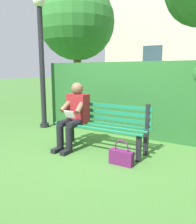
{
  "coord_description": "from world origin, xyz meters",
  "views": [
    {
      "loc": [
        -1.95,
        3.37,
        1.4
      ],
      "look_at": [
        0.0,
        0.1,
        0.7
      ],
      "focal_mm": 36.52,
      "sensor_mm": 36.0,
      "label": 1
    }
  ],
  "objects_px": {
    "handbag": "(121,157)",
    "lamp_post": "(41,52)",
    "person_seated": "(74,113)",
    "tree_far": "(75,24)",
    "park_bench": "(103,125)"
  },
  "relations": [
    {
      "from": "handbag",
      "to": "lamp_post",
      "type": "height_order",
      "value": "lamp_post"
    },
    {
      "from": "park_bench",
      "to": "lamp_post",
      "type": "xyz_separation_m",
      "value": [
        2.04,
        -0.63,
        1.38
      ]
    },
    {
      "from": "handbag",
      "to": "lamp_post",
      "type": "distance_m",
      "value": 3.32
    },
    {
      "from": "park_bench",
      "to": "handbag",
      "type": "relative_size",
      "value": 4.43
    },
    {
      "from": "handbag",
      "to": "lamp_post",
      "type": "bearing_deg",
      "value": -22.94
    },
    {
      "from": "person_seated",
      "to": "lamp_post",
      "type": "distance_m",
      "value": 2.11
    },
    {
      "from": "person_seated",
      "to": "tree_far",
      "type": "distance_m",
      "value": 6.02
    },
    {
      "from": "person_seated",
      "to": "handbag",
      "type": "relative_size",
      "value": 3.07
    },
    {
      "from": "handbag",
      "to": "tree_far",
      "type": "xyz_separation_m",
      "value": [
        4.28,
        -4.73,
        3.07
      ]
    },
    {
      "from": "park_bench",
      "to": "person_seated",
      "type": "distance_m",
      "value": 0.56
    },
    {
      "from": "park_bench",
      "to": "tree_far",
      "type": "height_order",
      "value": "tree_far"
    },
    {
      "from": "park_bench",
      "to": "tree_far",
      "type": "relative_size",
      "value": 0.36
    },
    {
      "from": "tree_far",
      "to": "lamp_post",
      "type": "bearing_deg",
      "value": 114.47
    },
    {
      "from": "person_seated",
      "to": "handbag",
      "type": "height_order",
      "value": "person_seated"
    },
    {
      "from": "handbag",
      "to": "lamp_post",
      "type": "relative_size",
      "value": 0.12
    }
  ]
}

